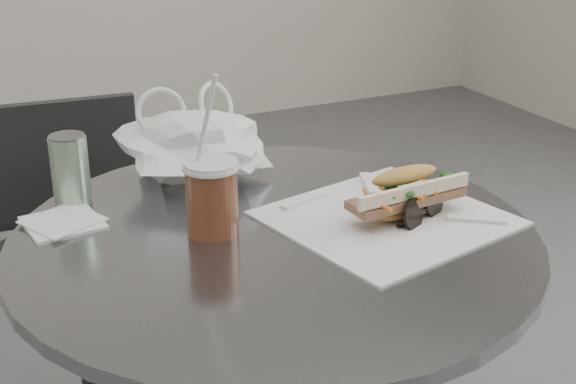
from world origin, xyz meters
name	(u,v)px	position (x,y,z in m)	size (l,w,h in m)	color
chair_far	(87,307)	(-0.17, 0.80, 0.34)	(0.40, 0.42, 0.76)	#2D2D2F
sandwich_paper	(386,218)	(0.17, 0.17, 0.74)	(0.31, 0.30, 0.00)	white
banh_mi	(405,194)	(0.20, 0.16, 0.78)	(0.24, 0.11, 0.08)	gold
iced_coffee	(212,196)	(-0.08, 0.24, 0.80)	(0.08, 0.08, 0.23)	brown
sunglasses	(422,210)	(0.21, 0.14, 0.76)	(0.10, 0.06, 0.05)	black
plastic_bag	(195,148)	(-0.03, 0.44, 0.80)	(0.23, 0.18, 0.12)	white
napkin_stack	(63,222)	(-0.27, 0.36, 0.74)	(0.13, 0.13, 0.01)	white
drink_can	(70,169)	(-0.24, 0.44, 0.79)	(0.06, 0.06, 0.11)	#4F8857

